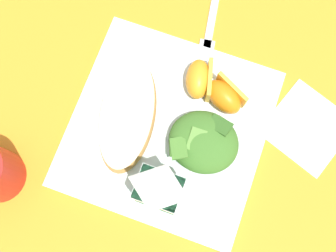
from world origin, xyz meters
The scene contains 9 objects.
ground centered at (0.00, 0.00, 0.00)m, with size 3.00×3.00×0.00m, color orange.
white_plate centered at (0.00, 0.00, 0.01)m, with size 0.28×0.28×0.02m, color silver.
cheesy_pizza_bread centered at (0.06, 0.01, 0.03)m, with size 0.11×0.18×0.04m.
green_salad_pile centered at (-0.06, 0.01, 0.04)m, with size 0.10×0.09×0.04m.
milk_carton centered at (-0.02, 0.09, 0.08)m, with size 0.06×0.04×0.11m.
orange_wedge_front centered at (-0.06, -0.07, 0.04)m, with size 0.07×0.06×0.04m.
orange_wedge_middle centered at (-0.02, -0.08, 0.04)m, with size 0.05×0.07×0.04m.
paper_napkin centered at (-0.20, -0.07, 0.00)m, with size 0.11×0.11×0.00m, color white.
metal_fork centered at (0.00, -0.20, 0.00)m, with size 0.05×0.19×0.01m.
Camera 1 is at (-0.05, 0.13, 0.61)m, focal length 44.28 mm.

